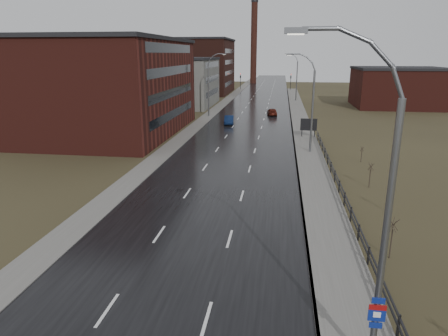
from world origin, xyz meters
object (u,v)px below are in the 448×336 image
(car_far, at_px, (272,112))
(car_near, at_px, (229,120))
(streetlight_main, at_px, (377,219))
(billboard, at_px, (309,125))

(car_far, bearing_deg, car_near, 51.16)
(streetlight_main, height_order, car_far, streetlight_main)
(billboard, bearing_deg, car_near, 142.85)
(streetlight_main, relative_size, car_near, 2.82)
(car_near, bearing_deg, car_far, 52.21)
(billboard, bearing_deg, streetlight_main, -90.84)
(streetlight_main, distance_m, billboard, 43.07)
(billboard, height_order, car_far, billboard)
(billboard, distance_m, car_far, 20.96)
(billboard, distance_m, car_near, 15.47)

